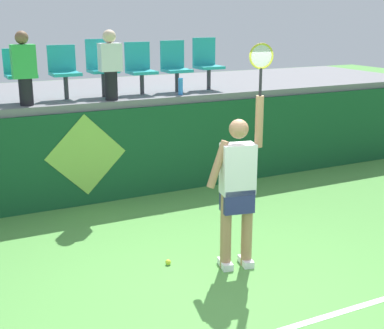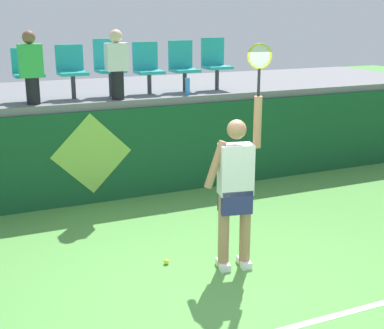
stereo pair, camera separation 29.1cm
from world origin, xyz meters
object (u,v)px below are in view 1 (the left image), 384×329
at_px(stadium_chair_1, 20,72).
at_px(spectator_1, 110,63).
at_px(stadium_chair_6, 207,61).
at_px(tennis_ball, 168,262).
at_px(stadium_chair_3, 101,65).
at_px(tennis_player, 238,185).
at_px(water_bottle, 181,86).
at_px(stadium_chair_4, 140,66).
at_px(stadium_chair_5, 175,64).
at_px(spectator_0, 24,67).
at_px(stadium_chair_2, 64,69).

height_order(stadium_chair_1, spectator_1, spectator_1).
bearing_deg(stadium_chair_6, spectator_1, -166.43).
bearing_deg(tennis_ball, stadium_chair_3, 85.34).
height_order(tennis_player, water_bottle, tennis_player).
height_order(water_bottle, stadium_chair_4, stadium_chair_4).
relative_size(water_bottle, spectator_1, 0.26).
bearing_deg(tennis_player, stadium_chair_5, 76.49).
distance_m(tennis_player, stadium_chair_3, 3.75).
relative_size(stadium_chair_6, spectator_0, 0.83).
relative_size(tennis_player, stadium_chair_3, 2.85).
bearing_deg(water_bottle, stadium_chair_3, 159.23).
bearing_deg(water_bottle, stadium_chair_6, 32.00).
relative_size(water_bottle, stadium_chair_4, 0.33).
relative_size(stadium_chair_5, stadium_chair_6, 0.96).
bearing_deg(spectator_0, stadium_chair_5, 8.89).
distance_m(stadium_chair_4, spectator_0, 1.99).
height_order(stadium_chair_2, spectator_1, spectator_1).
distance_m(stadium_chair_2, spectator_1, 0.77).
height_order(stadium_chair_3, stadium_chair_6, stadium_chair_3).
xyz_separation_m(stadium_chair_1, stadium_chair_2, (0.67, 0.00, 0.01)).
bearing_deg(stadium_chair_3, tennis_player, -82.75).
relative_size(stadium_chair_1, stadium_chair_6, 0.89).
distance_m(tennis_ball, spectator_1, 3.45).
xyz_separation_m(water_bottle, spectator_0, (-2.49, 0.05, 0.42)).
distance_m(water_bottle, spectator_0, 2.52).
distance_m(stadium_chair_1, spectator_1, 1.37).
distance_m(tennis_ball, stadium_chair_4, 3.87).
xyz_separation_m(tennis_player, stadium_chair_1, (-1.74, 3.55, 1.04)).
xyz_separation_m(tennis_player, stadium_chair_2, (-1.07, 3.56, 1.05)).
bearing_deg(stadium_chair_3, spectator_1, -90.00).
distance_m(stadium_chair_5, spectator_0, 2.63).
bearing_deg(stadium_chair_4, spectator_0, -168.26).
height_order(water_bottle, stadium_chair_3, stadium_chair_3).
xyz_separation_m(stadium_chair_1, stadium_chair_3, (1.28, 0.01, 0.05)).
xyz_separation_m(water_bottle, stadium_chair_1, (-2.49, 0.44, 0.32)).
height_order(tennis_player, stadium_chair_4, tennis_player).
distance_m(stadium_chair_5, spectator_1, 1.39).
xyz_separation_m(tennis_player, stadium_chair_6, (1.48, 3.56, 1.07)).
bearing_deg(stadium_chair_4, stadium_chair_1, -179.69).
distance_m(tennis_ball, spectator_0, 3.63).
xyz_separation_m(stadium_chair_5, spectator_0, (-2.59, -0.41, 0.10)).
bearing_deg(stadium_chair_2, spectator_0, -149.29).
distance_m(stadium_chair_1, stadium_chair_4, 1.95).
xyz_separation_m(tennis_player, spectator_0, (-1.74, 3.16, 1.14)).
distance_m(tennis_ball, stadium_chair_2, 3.78).
relative_size(tennis_player, stadium_chair_4, 3.05).
bearing_deg(tennis_player, stadium_chair_2, 106.70).
xyz_separation_m(tennis_ball, water_bottle, (1.46, 2.72, 1.69)).
bearing_deg(stadium_chair_1, stadium_chair_6, 0.21).
bearing_deg(stadium_chair_2, stadium_chair_4, 0.27).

